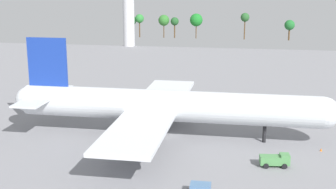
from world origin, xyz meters
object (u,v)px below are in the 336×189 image
cargo_container_aft (200,189)px  safety_cone_nose (321,150)px  maintenance_van (275,160)px  control_tower (128,7)px  cargo_airplane (167,106)px

cargo_container_aft → safety_cone_nose: bearing=47.4°
maintenance_van → control_tower: (-62.18, 141.45, 17.49)m
cargo_airplane → cargo_container_aft: bearing=-69.3°
cargo_airplane → safety_cone_nose: (29.49, -3.18, -6.08)m
cargo_airplane → maintenance_van: 24.54m
safety_cone_nose → control_tower: 151.51m
maintenance_van → control_tower: control_tower is taller
cargo_airplane → control_tower: size_ratio=2.14×
maintenance_van → cargo_container_aft: (-11.31, -12.94, -0.28)m
cargo_airplane → safety_cone_nose: cargo_airplane is taller
cargo_airplane → control_tower: control_tower is taller
cargo_airplane → cargo_container_aft: size_ratio=21.45×
cargo_container_aft → safety_cone_nose: size_ratio=5.34×
maintenance_van → safety_cone_nose: maintenance_van is taller
maintenance_van → safety_cone_nose: 12.45m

